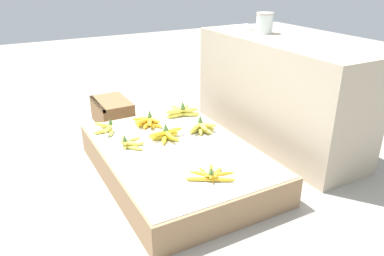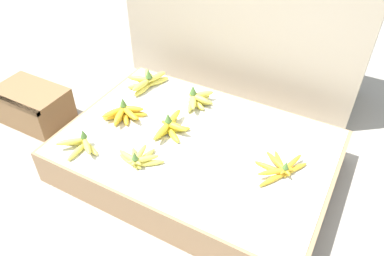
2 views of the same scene
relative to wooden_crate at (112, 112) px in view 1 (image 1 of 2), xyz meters
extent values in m
plane|color=gray|center=(0.98, 0.09, -0.10)|extent=(10.00, 10.00, 0.00)
cube|color=#997551|center=(0.98, 0.09, -0.01)|extent=(1.23, 0.84, 0.18)
cube|color=silver|center=(0.98, 0.09, 0.08)|extent=(1.19, 0.82, 0.00)
cube|color=tan|center=(0.85, 0.95, 0.27)|extent=(1.40, 0.45, 0.73)
cube|color=olive|center=(0.00, 0.00, 0.00)|extent=(0.39, 0.25, 0.20)
cube|color=brown|center=(0.00, -0.11, 0.09)|extent=(0.39, 0.02, 0.02)
ellipsoid|color=#DBCC4C|center=(0.50, -0.20, 0.09)|extent=(0.12, 0.07, 0.03)
ellipsoid|color=#DBCC4C|center=(0.55, -0.23, 0.09)|extent=(0.03, 0.13, 0.03)
ellipsoid|color=#DBCC4C|center=(0.59, -0.18, 0.09)|extent=(0.13, 0.07, 0.03)
ellipsoid|color=#DBCC4C|center=(0.51, -0.22, 0.12)|extent=(0.11, 0.11, 0.03)
ellipsoid|color=#DBCC4C|center=(0.59, -0.20, 0.12)|extent=(0.11, 0.10, 0.03)
cone|color=#4C7533|center=(0.55, -0.17, 0.15)|extent=(0.03, 0.03, 0.04)
ellipsoid|color=#DBCC4C|center=(0.87, -0.14, 0.09)|extent=(0.12, 0.10, 0.02)
ellipsoid|color=#DBCC4C|center=(0.83, -0.12, 0.09)|extent=(0.04, 0.14, 0.02)
ellipsoid|color=#DBCC4C|center=(0.80, -0.14, 0.09)|extent=(0.11, 0.12, 0.02)
ellipsoid|color=#DBCC4C|center=(0.79, -0.17, 0.09)|extent=(0.14, 0.05, 0.02)
ellipsoid|color=#DBCC4C|center=(0.85, -0.15, 0.12)|extent=(0.11, 0.11, 0.02)
ellipsoid|color=#DBCC4C|center=(0.82, -0.13, 0.12)|extent=(0.04, 0.14, 0.02)
ellipsoid|color=#DBCC4C|center=(0.79, -0.17, 0.12)|extent=(0.14, 0.05, 0.02)
cone|color=#4C7533|center=(0.83, -0.17, 0.15)|extent=(0.03, 0.03, 0.04)
ellipsoid|color=gold|center=(0.54, 0.05, 0.10)|extent=(0.09, 0.12, 0.03)
ellipsoid|color=gold|center=(0.58, 0.05, 0.10)|extent=(0.05, 0.13, 0.03)
ellipsoid|color=gold|center=(0.59, 0.07, 0.10)|extent=(0.11, 0.11, 0.03)
ellipsoid|color=gold|center=(0.60, 0.09, 0.10)|extent=(0.13, 0.04, 0.03)
ellipsoid|color=gold|center=(0.62, 0.11, 0.10)|extent=(0.13, 0.07, 0.03)
ellipsoid|color=gold|center=(0.55, 0.04, 0.12)|extent=(0.08, 0.12, 0.03)
ellipsoid|color=gold|center=(0.59, 0.04, 0.12)|extent=(0.06, 0.13, 0.03)
ellipsoid|color=gold|center=(0.62, 0.07, 0.12)|extent=(0.13, 0.07, 0.03)
ellipsoid|color=gold|center=(0.60, 0.11, 0.12)|extent=(0.13, 0.08, 0.03)
cone|color=#4C7533|center=(0.57, 0.09, 0.16)|extent=(0.03, 0.03, 0.05)
ellipsoid|color=yellow|center=(0.82, 0.06, 0.10)|extent=(0.06, 0.14, 0.03)
ellipsoid|color=yellow|center=(0.86, 0.07, 0.10)|extent=(0.13, 0.10, 0.03)
ellipsoid|color=yellow|center=(0.86, 0.11, 0.10)|extent=(0.13, 0.10, 0.03)
ellipsoid|color=yellow|center=(0.82, 0.12, 0.10)|extent=(0.05, 0.14, 0.03)
ellipsoid|color=yellow|center=(0.83, 0.04, 0.13)|extent=(0.03, 0.14, 0.03)
ellipsoid|color=yellow|center=(0.86, 0.09, 0.13)|extent=(0.14, 0.03, 0.03)
ellipsoid|color=yellow|center=(0.82, 0.14, 0.13)|extent=(0.04, 0.14, 0.03)
cone|color=#4C7533|center=(0.83, 0.09, 0.16)|extent=(0.04, 0.04, 0.05)
ellipsoid|color=gold|center=(1.42, 0.12, 0.09)|extent=(0.10, 0.14, 0.02)
ellipsoid|color=gold|center=(1.36, 0.13, 0.09)|extent=(0.11, 0.14, 0.02)
ellipsoid|color=gold|center=(1.34, 0.08, 0.09)|extent=(0.16, 0.03, 0.02)
ellipsoid|color=gold|center=(1.37, 0.03, 0.09)|extent=(0.10, 0.15, 0.02)
ellipsoid|color=gold|center=(1.40, 0.13, 0.12)|extent=(0.06, 0.16, 0.02)
ellipsoid|color=gold|center=(1.36, 0.10, 0.12)|extent=(0.14, 0.10, 0.02)
ellipsoid|color=gold|center=(1.36, 0.05, 0.12)|extent=(0.13, 0.12, 0.02)
cone|color=#4C7533|center=(1.39, 0.08, 0.14)|extent=(0.03, 0.03, 0.04)
ellipsoid|color=#DBCC4C|center=(0.56, 0.41, 0.10)|extent=(0.09, 0.13, 0.03)
ellipsoid|color=#DBCC4C|center=(0.52, 0.40, 0.10)|extent=(0.09, 0.13, 0.03)
ellipsoid|color=#DBCC4C|center=(0.49, 0.37, 0.10)|extent=(0.14, 0.06, 0.03)
ellipsoid|color=#DBCC4C|center=(0.50, 0.33, 0.10)|extent=(0.12, 0.11, 0.03)
ellipsoid|color=#DBCC4C|center=(0.53, 0.30, 0.10)|extent=(0.04, 0.14, 0.03)
ellipsoid|color=#DBCC4C|center=(0.56, 0.40, 0.13)|extent=(0.07, 0.14, 0.03)
ellipsoid|color=#DBCC4C|center=(0.51, 0.39, 0.13)|extent=(0.11, 0.12, 0.03)
ellipsoid|color=#DBCC4C|center=(0.49, 0.35, 0.13)|extent=(0.14, 0.07, 0.03)
ellipsoid|color=#DBCC4C|center=(0.53, 0.30, 0.13)|extent=(0.05, 0.14, 0.03)
cone|color=#4C7533|center=(0.54, 0.36, 0.17)|extent=(0.04, 0.04, 0.05)
ellipsoid|color=#DBCC4C|center=(0.83, 0.31, 0.10)|extent=(0.06, 0.13, 0.03)
ellipsoid|color=#DBCC4C|center=(0.85, 0.33, 0.10)|extent=(0.13, 0.08, 0.03)
ellipsoid|color=#DBCC4C|center=(0.86, 0.36, 0.10)|extent=(0.13, 0.07, 0.03)
ellipsoid|color=#DBCC4C|center=(0.84, 0.37, 0.10)|extent=(0.10, 0.12, 0.03)
ellipsoid|color=#DBCC4C|center=(0.84, 0.30, 0.13)|extent=(0.09, 0.12, 0.03)
ellipsoid|color=#DBCC4C|center=(0.86, 0.34, 0.13)|extent=(0.13, 0.04, 0.03)
ellipsoid|color=#DBCC4C|center=(0.85, 0.38, 0.13)|extent=(0.11, 0.11, 0.03)
cone|color=#4C7533|center=(0.82, 0.34, 0.17)|extent=(0.04, 0.04, 0.05)
cylinder|color=silver|center=(0.61, 0.99, 0.70)|extent=(0.12, 0.12, 0.13)
cylinder|color=#B7B2A8|center=(0.61, 0.99, 0.77)|extent=(0.12, 0.12, 0.01)
cube|color=white|center=(0.36, 1.00, 0.64)|extent=(0.21, 0.19, 0.02)
camera|label=1|loc=(2.77, -0.78, 1.08)|focal=35.00mm
camera|label=2|loc=(1.57, -1.03, 1.23)|focal=35.00mm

